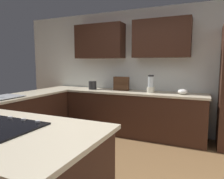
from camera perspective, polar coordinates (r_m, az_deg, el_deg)
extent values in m
plane|color=brown|center=(2.93, -3.61, -22.70)|extent=(14.00, 14.00, 0.00)
cube|color=silver|center=(4.51, 8.75, 4.99)|extent=(6.00, 0.10, 2.60)
cube|color=#381E14|center=(4.24, 13.48, 13.54)|extent=(1.10, 0.34, 0.73)
cube|color=#381E14|center=(4.68, -3.44, 13.08)|extent=(1.10, 0.34, 0.73)
cube|color=#381E14|center=(4.30, 5.89, -6.78)|extent=(2.80, 0.60, 0.86)
cube|color=beige|center=(4.22, 5.97, -0.83)|extent=(2.84, 0.64, 0.04)
cube|color=#381E14|center=(4.24, -22.52, -7.50)|extent=(0.60, 2.90, 0.86)
cube|color=beige|center=(4.15, -22.81, -1.47)|extent=(0.64, 2.94, 0.04)
cube|color=#515456|center=(3.91, -26.73, -1.75)|extent=(0.40, 0.30, 0.02)
cylinder|color=#B2B2B7|center=(2.05, -19.81, -8.32)|extent=(0.04, 0.04, 0.02)
cylinder|color=#B2B2B7|center=(2.18, -23.26, -7.60)|extent=(0.04, 0.04, 0.02)
cylinder|color=#B2B2B7|center=(2.31, -26.32, -6.94)|extent=(0.04, 0.04, 0.02)
cylinder|color=beige|center=(4.11, 10.61, -0.06)|extent=(0.15, 0.15, 0.11)
cylinder|color=silver|center=(4.09, 10.66, 2.14)|extent=(0.11, 0.11, 0.21)
cylinder|color=black|center=(4.09, 10.70, 3.76)|extent=(0.12, 0.12, 0.03)
ellipsoid|color=white|center=(4.02, 18.96, -0.54)|extent=(0.19, 0.19, 0.10)
cube|color=#472B19|center=(4.37, 2.58, 1.64)|extent=(0.33, 0.10, 0.29)
cube|color=#472B19|center=(4.32, 2.31, 1.58)|extent=(0.31, 0.02, 0.02)
cylinder|color=#262628|center=(4.58, -5.39, 1.20)|extent=(0.18, 0.18, 0.18)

